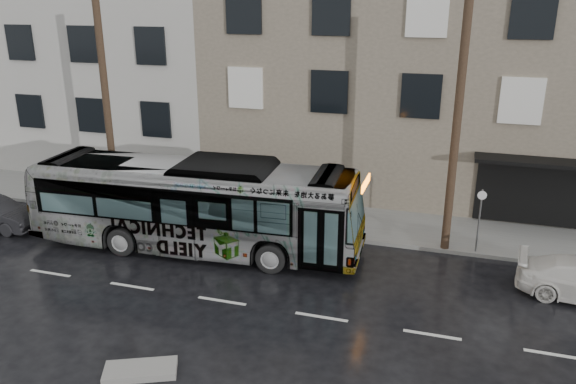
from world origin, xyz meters
name	(u,v)px	position (x,y,z in m)	size (l,w,h in m)	color
ground	(250,266)	(0.00, 0.00, 0.00)	(120.00, 120.00, 0.00)	black
sidewalk	(290,216)	(0.00, 4.90, 0.07)	(90.00, 3.60, 0.15)	gray
building_taupe	(431,71)	(5.00, 12.70, 5.50)	(20.00, 12.00, 11.00)	gray
building_grey	(58,14)	(-18.00, 14.20, 8.00)	(26.00, 15.00, 16.00)	#B0AEA6
utility_pole_front	(456,129)	(6.50, 3.30, 4.65)	(0.30, 0.30, 9.00)	#433121
utility_pole_rear	(107,108)	(-7.50, 3.30, 4.65)	(0.30, 0.30, 9.00)	#433121
sign_post	(479,221)	(7.60, 3.30, 1.35)	(0.06, 0.06, 2.40)	slate
bus	(195,205)	(-2.49, 0.90, 1.73)	(2.90, 12.41, 3.46)	#B2B2B2
slush_pile	(141,370)	(-0.53, -6.40, 0.09)	(1.80, 0.80, 0.18)	#A7A49E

